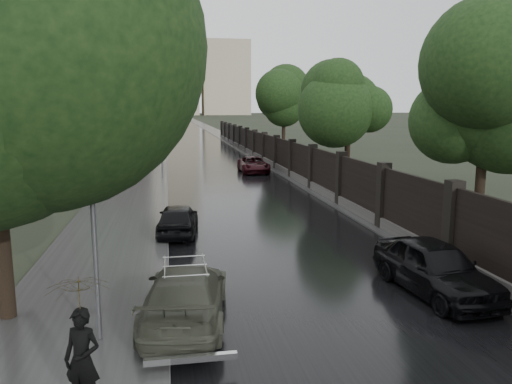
% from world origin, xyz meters
% --- Properties ---
extents(ground, '(800.00, 800.00, 0.00)m').
position_xyz_m(ground, '(0.00, 0.00, 0.00)').
color(ground, black).
rests_on(ground, ground).
extents(road, '(8.00, 420.00, 0.02)m').
position_xyz_m(road, '(0.00, 190.00, 0.01)').
color(road, black).
rests_on(road, ground).
extents(sidewalk_left, '(4.00, 420.00, 0.16)m').
position_xyz_m(sidewalk_left, '(-6.00, 190.00, 0.08)').
color(sidewalk_left, '#2D2D2D').
rests_on(sidewalk_left, ground).
extents(verge_right, '(3.00, 420.00, 0.08)m').
position_xyz_m(verge_right, '(5.50, 190.00, 0.04)').
color(verge_right, '#2D2D2D').
rests_on(verge_right, ground).
extents(fence_right, '(0.45, 75.72, 2.70)m').
position_xyz_m(fence_right, '(4.60, 32.01, 1.01)').
color(fence_right, '#383533').
rests_on(fence_right, ground).
extents(tree_left_far, '(4.25, 4.25, 7.39)m').
position_xyz_m(tree_left_far, '(-8.00, 30.00, 5.24)').
color(tree_left_far, black).
rests_on(tree_left_far, ground).
extents(tree_right_a, '(4.08, 4.08, 7.01)m').
position_xyz_m(tree_right_a, '(7.50, 8.00, 4.95)').
color(tree_right_a, black).
rests_on(tree_right_a, ground).
extents(tree_right_b, '(4.08, 4.08, 7.01)m').
position_xyz_m(tree_right_b, '(7.50, 22.00, 4.95)').
color(tree_right_b, black).
rests_on(tree_right_b, ground).
extents(tree_right_c, '(4.08, 4.08, 7.01)m').
position_xyz_m(tree_right_c, '(7.50, 40.00, 4.95)').
color(tree_right_c, black).
rests_on(tree_right_c, ground).
extents(lamp_post, '(0.25, 0.12, 5.11)m').
position_xyz_m(lamp_post, '(-5.40, 1.50, 2.67)').
color(lamp_post, '#59595E').
rests_on(lamp_post, ground).
extents(traffic_light, '(0.16, 0.32, 4.00)m').
position_xyz_m(traffic_light, '(-4.30, 24.99, 2.40)').
color(traffic_light, '#59595E').
rests_on(traffic_light, ground).
extents(brick_building, '(24.00, 18.00, 20.00)m').
position_xyz_m(brick_building, '(-18.00, 52.00, 10.00)').
color(brick_building, black).
rests_on(brick_building, ground).
extents(stalinist_tower, '(92.00, 30.00, 159.00)m').
position_xyz_m(stalinist_tower, '(0.00, 300.00, 38.38)').
color(stalinist_tower, tan).
rests_on(stalinist_tower, ground).
extents(volga_sedan, '(2.38, 4.65, 1.29)m').
position_xyz_m(volga_sedan, '(-3.60, 2.38, 0.65)').
color(volga_sedan, '#434638').
rests_on(volga_sedan, ground).
extents(hatchback_left, '(1.82, 3.76, 1.24)m').
position_xyz_m(hatchback_left, '(-3.60, 10.38, 0.62)').
color(hatchback_left, black).
rests_on(hatchback_left, ground).
extents(car_right_near, '(2.08, 4.36, 1.44)m').
position_xyz_m(car_right_near, '(2.93, 2.99, 0.72)').
color(car_right_near, black).
rests_on(car_right_near, ground).
extents(car_right_far, '(2.04, 4.37, 1.21)m').
position_xyz_m(car_right_far, '(2.42, 28.12, 0.61)').
color(car_right_far, black).
rests_on(car_right_far, ground).
extents(pedestrian_umbrella, '(1.26, 1.27, 2.59)m').
position_xyz_m(pedestrian_umbrella, '(-5.32, -0.96, 1.89)').
color(pedestrian_umbrella, black).
rests_on(pedestrian_umbrella, sidewalk_left).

